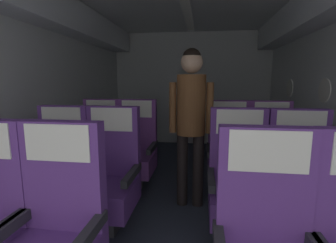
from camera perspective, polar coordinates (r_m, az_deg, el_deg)
The scene contains 12 objects.
ground at distance 2.65m, azimuth 2.13°, elevation -19.40°, with size 3.33×5.73×0.02m, color #2D3342.
fuselage_shell at distance 2.60m, azimuth 2.97°, elevation 16.76°, with size 3.21×5.38×2.27m.
seat_a_left_aisle at distance 1.55m, azimuth -25.05°, elevation -23.57°, with size 0.48×0.51×1.05m.
seat_b_left_window at distance 2.39m, azimuth -23.94°, elevation -11.53°, with size 0.48×0.51×1.05m.
seat_b_left_aisle at distance 2.20m, azimuth -13.40°, elevation -12.81°, with size 0.48×0.51×1.05m.
seat_b_right_aisle at distance 2.20m, azimuth 28.33°, elevation -13.67°, with size 0.48×0.51×1.05m.
seat_b_right_window at distance 2.10m, azimuth 15.96°, elevation -14.08°, with size 0.48×0.51×1.05m.
seat_c_left_window at distance 3.09m, azimuth -15.62°, elevation -6.44°, with size 0.48×0.51×1.05m.
seat_c_left_aisle at distance 2.95m, azimuth -7.55°, elevation -6.91°, with size 0.48×0.51×1.05m.
seat_c_right_aisle at distance 2.94m, azimuth 22.73°, elevation -7.63°, with size 0.48×0.51×1.05m.
seat_c_right_window at distance 2.86m, azimuth 13.85°, elevation -7.66°, with size 0.48×0.51×1.05m.
flight_attendant at distance 2.42m, azimuth 5.36°, elevation 2.23°, with size 0.43×0.28×1.57m.
Camera 1 is at (0.23, 0.35, 1.26)m, focal length 26.30 mm.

